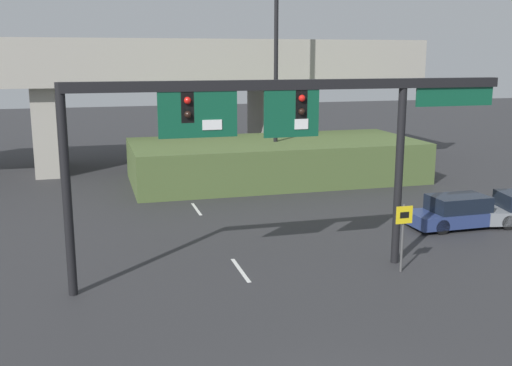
% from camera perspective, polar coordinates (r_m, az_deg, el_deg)
% --- Properties ---
extents(lane_markings, '(0.14, 45.90, 0.01)m').
position_cam_1_polar(lane_markings, '(24.85, -3.94, -4.92)').
color(lane_markings, silver).
rests_on(lane_markings, ground).
extents(signal_gantry, '(14.73, 0.44, 6.49)m').
position_cam_1_polar(signal_gantry, '(19.24, 2.01, 5.98)').
color(signal_gantry, black).
rests_on(signal_gantry, ground).
extents(speed_limit_sign, '(0.60, 0.11, 2.37)m').
position_cam_1_polar(speed_limit_sign, '(20.79, 13.84, -4.21)').
color(speed_limit_sign, '#4C4C4C').
rests_on(speed_limit_sign, ground).
extents(highway_light_pole_near, '(0.70, 0.36, 14.53)m').
position_cam_1_polar(highway_light_pole_near, '(34.59, 1.93, 12.70)').
color(highway_light_pole_near, black).
rests_on(highway_light_pole_near, ground).
extents(overpass_bridge, '(34.41, 7.56, 8.25)m').
position_cam_1_polar(overpass_bridge, '(40.31, -8.96, 9.92)').
color(overpass_bridge, '#A39E93').
rests_on(overpass_bridge, ground).
extents(grass_embankment, '(16.77, 7.47, 2.34)m').
position_cam_1_polar(grass_embankment, '(35.42, 1.85, 2.17)').
color(grass_embankment, '#4C6033').
rests_on(grass_embankment, ground).
extents(parked_sedan_near_right, '(4.67, 1.81, 1.38)m').
position_cam_1_polar(parked_sedan_near_right, '(27.21, 18.86, -2.65)').
color(parked_sedan_near_right, navy).
rests_on(parked_sedan_near_right, ground).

